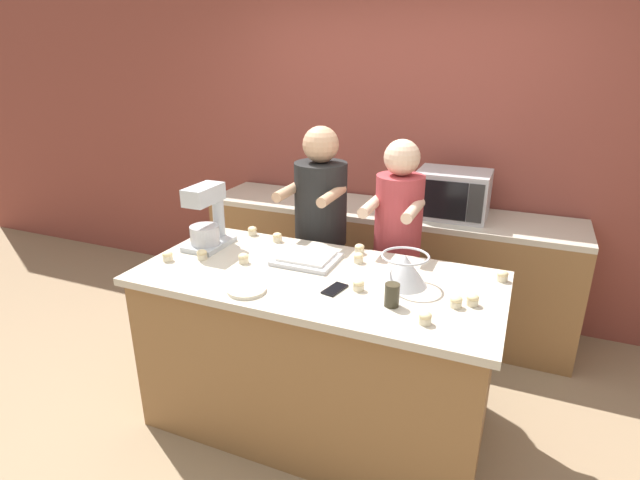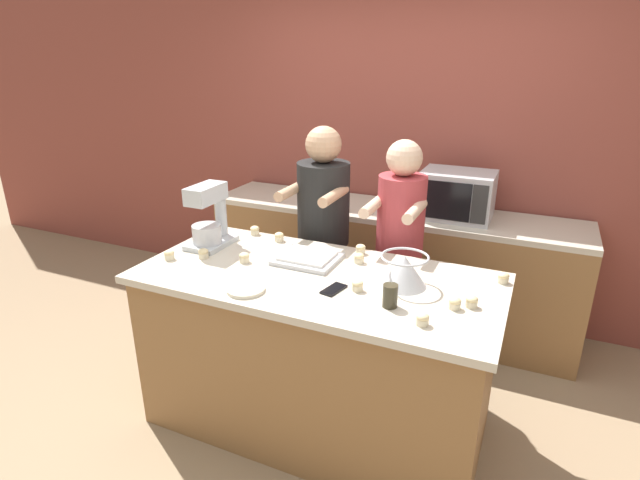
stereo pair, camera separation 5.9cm
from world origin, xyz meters
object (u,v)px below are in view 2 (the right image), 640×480
(person_right, at_px, (398,255))
(cupcake_10, at_px, (361,249))
(cupcake_2, at_px, (472,301))
(cupcake_4, at_px, (503,278))
(cupcake_11, at_px, (358,285))
(cupcake_3, at_px, (244,257))
(cupcake_0, at_px, (279,237))
(baking_tray, at_px, (307,258))
(cupcake_1, at_px, (203,253))
(mixing_bowl, at_px, (404,270))
(small_plate, at_px, (246,289))
(cupcake_7, at_px, (255,230))
(cupcake_9, at_px, (422,319))
(cell_phone, at_px, (334,289))
(drinking_glass, at_px, (390,296))
(cupcake_8, at_px, (455,303))
(stand_mixer, at_px, (209,219))
(microwave_oven, at_px, (457,195))
(person_left, at_px, (323,241))
(cupcake_5, at_px, (359,258))
(cupcake_6, at_px, (169,255))

(person_right, relative_size, cupcake_10, 27.31)
(cupcake_2, xyz_separation_m, cupcake_4, (0.11, 0.33, 0.00))
(cupcake_11, bearing_deg, cupcake_3, 174.06)
(cupcake_4, bearing_deg, cupcake_0, 177.61)
(baking_tray, bearing_deg, cupcake_2, -10.65)
(cupcake_1, bearing_deg, cupcake_2, 1.21)
(mixing_bowl, height_order, small_plate, mixing_bowl)
(cupcake_7, relative_size, cupcake_9, 1.00)
(person_right, xyz_separation_m, cupcake_7, (-0.86, -0.30, 0.14))
(cell_phone, distance_m, cupcake_10, 0.50)
(mixing_bowl, relative_size, drinking_glass, 2.19)
(cupcake_8, xyz_separation_m, cupcake_11, (-0.46, -0.01, 0.00))
(stand_mixer, bearing_deg, cupcake_2, -5.55)
(mixing_bowl, height_order, baking_tray, mixing_bowl)
(stand_mixer, height_order, small_plate, stand_mixer)
(microwave_oven, bearing_deg, cupcake_2, -76.94)
(drinking_glass, distance_m, cupcake_7, 1.21)
(cell_phone, bearing_deg, microwave_oven, 77.54)
(cupcake_3, height_order, cupcake_11, same)
(mixing_bowl, xyz_separation_m, cell_phone, (-0.30, -0.19, -0.08))
(cupcake_2, bearing_deg, cupcake_3, 179.37)
(drinking_glass, bearing_deg, cupcake_7, 151.72)
(mixing_bowl, distance_m, drinking_glass, 0.24)
(cupcake_7, height_order, cupcake_8, same)
(drinking_glass, height_order, cupcake_0, drinking_glass)
(person_left, bearing_deg, cupcake_5, -47.25)
(cupcake_6, bearing_deg, baking_tray, 22.52)
(cupcake_5, distance_m, cupcake_10, 0.13)
(stand_mixer, height_order, cupcake_4, stand_mixer)
(cupcake_1, distance_m, cupcake_6, 0.19)
(small_plate, xyz_separation_m, cupcake_7, (-0.38, 0.71, 0.02))
(cupcake_9, bearing_deg, small_plate, -177.72)
(cupcake_10, bearing_deg, microwave_oven, 69.27)
(mixing_bowl, relative_size, cell_phone, 1.54)
(microwave_oven, xyz_separation_m, cupcake_6, (-1.31, -1.48, -0.12))
(mixing_bowl, distance_m, baking_tray, 0.58)
(cell_phone, bearing_deg, cupcake_3, 168.81)
(cupcake_2, relative_size, cupcake_6, 1.00)
(cupcake_5, height_order, cupcake_8, same)
(microwave_oven, bearing_deg, cupcake_11, -98.66)
(cell_phone, height_order, cupcake_9, cupcake_9)
(cupcake_3, bearing_deg, drinking_glass, -10.47)
(baking_tray, xyz_separation_m, cupcake_8, (0.85, -0.22, 0.01))
(cupcake_1, xyz_separation_m, cupcake_9, (1.30, -0.22, 0.00))
(drinking_glass, height_order, cupcake_9, drinking_glass)
(small_plate, height_order, cupcake_6, cupcake_6)
(microwave_oven, distance_m, cell_phone, 1.50)
(person_left, height_order, cupcake_4, person_left)
(baking_tray, bearing_deg, small_plate, -104.02)
(small_plate, bearing_deg, person_right, 64.26)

